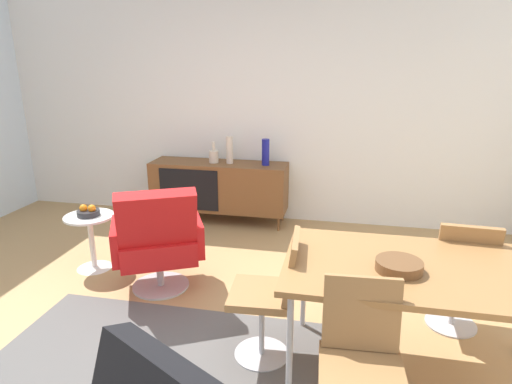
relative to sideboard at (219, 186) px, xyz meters
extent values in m
plane|color=tan|center=(0.45, -2.30, -0.44)|extent=(8.32, 8.32, 0.00)
cube|color=white|center=(0.45, 0.30, 0.96)|extent=(6.80, 0.12, 2.80)
cube|color=brown|center=(0.00, 0.00, 0.00)|extent=(1.60, 0.44, 0.56)
cube|color=black|center=(-0.30, -0.22, 0.00)|extent=(0.70, 0.01, 0.48)
cylinder|color=brown|center=(-0.74, -0.17, -0.36)|extent=(0.03, 0.03, 0.16)
cylinder|color=brown|center=(0.74, -0.17, -0.36)|extent=(0.03, 0.03, 0.16)
cylinder|color=brown|center=(-0.74, 0.17, -0.36)|extent=(0.03, 0.03, 0.16)
cylinder|color=brown|center=(0.74, 0.17, -0.36)|extent=(0.03, 0.03, 0.16)
cylinder|color=beige|center=(0.14, 0.00, 0.44)|extent=(0.08, 0.08, 0.32)
cylinder|color=beige|center=(-0.05, 0.00, 0.35)|extent=(0.11, 0.11, 0.14)
cylinder|color=beige|center=(-0.05, 0.00, 0.47)|extent=(0.04, 0.04, 0.10)
cylinder|color=navy|center=(0.56, 0.00, 0.43)|extent=(0.09, 0.09, 0.30)
cube|color=olive|center=(1.93, -2.35, 0.28)|extent=(1.60, 0.90, 0.04)
cylinder|color=#B7B7BC|center=(1.21, -2.74, -0.09)|extent=(0.04, 0.04, 0.70)
cylinder|color=#B7B7BC|center=(1.21, -1.96, -0.09)|extent=(0.04, 0.04, 0.70)
cylinder|color=brown|center=(1.77, -2.43, 0.33)|extent=(0.26, 0.26, 0.06)
cube|color=#9E7042|center=(2.28, -1.73, 0.01)|extent=(0.42, 0.42, 0.05)
cube|color=#9E7042|center=(2.27, -1.91, 0.23)|extent=(0.38, 0.11, 0.38)
cylinder|color=#B7B7BC|center=(2.28, -1.73, -0.23)|extent=(0.04, 0.04, 0.42)
cylinder|color=#B7B7BC|center=(2.28, -1.73, -0.43)|extent=(0.36, 0.36, 0.01)
cube|color=#9E7042|center=(1.58, -2.97, 0.01)|extent=(0.42, 0.42, 0.05)
cube|color=#9E7042|center=(1.57, -2.79, 0.23)|extent=(0.38, 0.11, 0.38)
cube|color=#9E7042|center=(0.98, -2.35, 0.01)|extent=(0.43, 0.43, 0.05)
cube|color=#9E7042|center=(1.16, -2.34, 0.23)|extent=(0.11, 0.39, 0.38)
cylinder|color=#B7B7BC|center=(0.98, -2.35, -0.23)|extent=(0.04, 0.04, 0.42)
cylinder|color=#B7B7BC|center=(0.98, -2.35, -0.43)|extent=(0.36, 0.36, 0.01)
cube|color=red|center=(-0.05, -1.64, -0.06)|extent=(0.79, 0.77, 0.20)
cube|color=red|center=(0.06, -1.85, 0.25)|extent=(0.66, 0.51, 0.51)
cube|color=red|center=(0.25, -1.49, 0.02)|extent=(0.28, 0.48, 0.28)
cube|color=red|center=(-0.34, -1.78, 0.02)|extent=(0.28, 0.48, 0.28)
cylinder|color=#B7B7BC|center=(-0.05, -1.64, -0.30)|extent=(0.06, 0.06, 0.28)
cylinder|color=#B7B7BC|center=(-0.05, -1.64, -0.43)|extent=(0.48, 0.48, 0.02)
cylinder|color=white|center=(-0.80, -1.44, 0.07)|extent=(0.44, 0.44, 0.02)
cylinder|color=white|center=(-0.80, -1.44, -0.19)|extent=(0.05, 0.05, 0.50)
cone|color=white|center=(-0.80, -1.44, -0.43)|extent=(0.32, 0.32, 0.02)
cylinder|color=#262628|center=(-0.80, -1.44, 0.11)|extent=(0.20, 0.20, 0.05)
sphere|color=orange|center=(-0.76, -1.44, 0.15)|extent=(0.07, 0.07, 0.07)
sphere|color=orange|center=(-0.84, -1.45, 0.15)|extent=(0.07, 0.07, 0.07)
cube|color=#595654|center=(0.35, -2.77, -0.44)|extent=(2.20, 1.70, 0.01)
camera|label=1|loc=(1.44, -4.75, 1.43)|focal=30.52mm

